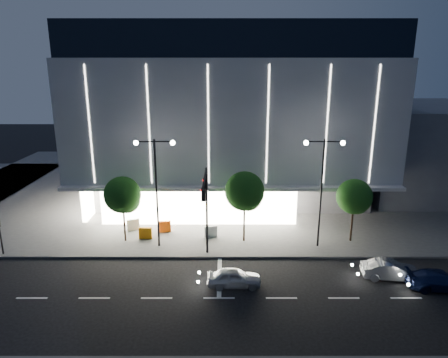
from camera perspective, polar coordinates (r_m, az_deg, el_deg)
ground at (r=28.03m, az=-4.91°, el=-14.95°), size 160.00×160.00×0.00m
sidewalk_museum at (r=50.15m, az=3.06°, el=-0.79°), size 70.00×40.00×0.15m
museum at (r=46.61m, az=0.82°, el=9.52°), size 30.00×25.80×18.00m
annex_building at (r=54.35m, az=25.90°, el=4.28°), size 16.00×20.00×10.00m
traffic_mast at (r=28.91m, az=-2.62°, el=-2.96°), size 0.33×5.89×7.07m
street_lamp_west at (r=31.61m, az=-9.69°, el=0.22°), size 3.16×0.36×9.00m
street_lamp_east at (r=32.09m, az=13.85°, el=0.22°), size 3.16×0.36×9.00m
ped_signal_far at (r=35.59m, az=-29.35°, el=-6.78°), size 0.22×0.24×3.00m
tree_left at (r=33.72m, az=-14.25°, el=-2.47°), size 3.02×3.02×5.72m
tree_mid at (r=32.64m, az=3.00°, el=-2.05°), size 3.25×3.25×6.15m
tree_right at (r=34.44m, az=18.13°, el=-2.66°), size 2.91×2.91×5.51m
car_lead at (r=27.61m, az=1.45°, el=-13.91°), size 3.67×1.51×1.24m
car_second at (r=30.74m, az=22.69°, el=-11.91°), size 4.05×1.78×1.29m
car_third at (r=30.85m, az=28.54°, el=-12.60°), size 4.48×2.11×1.26m
barrier_a at (r=34.90m, az=-11.16°, el=-7.59°), size 1.10×0.26×1.00m
barrier_b at (r=36.93m, az=-12.85°, el=-6.37°), size 1.11×0.65×1.00m
barrier_c at (r=35.98m, az=-8.48°, el=-6.73°), size 1.12×0.37×1.00m
barrier_d at (r=34.58m, az=-1.89°, el=-7.51°), size 1.13×0.53×1.00m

